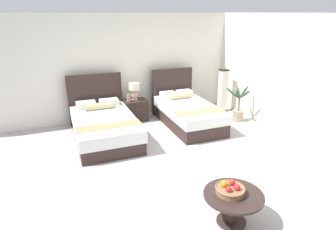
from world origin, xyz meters
TOP-DOWN VIEW (x-y plane):
  - ground_plane at (0.00, 0.00)m, footprint 9.22×9.52m
  - wall_back at (0.00, 2.96)m, footprint 9.22×0.12m
  - wall_side_right at (2.81, 0.40)m, footprint 0.12×5.12m
  - bed_near_window at (-1.02, 1.71)m, footprint 1.35×2.25m
  - bed_near_corner at (1.03, 1.70)m, footprint 1.18×2.15m
  - nightstand at (-0.06, 2.48)m, footprint 0.58×0.45m
  - table_lamp at (-0.06, 2.50)m, footprint 0.27×0.27m
  - vase at (-0.23, 2.44)m, footprint 0.09×0.09m
  - coffee_table at (-0.05, -1.71)m, footprint 0.78×0.78m
  - fruit_bowl at (-0.08, -1.67)m, footprint 0.38×0.38m
  - floor_lamp_corner at (2.40, 2.24)m, footprint 0.24×0.24m
  - potted_palm at (2.33, 1.40)m, footprint 0.56×0.56m

SIDE VIEW (x-z plane):
  - ground_plane at x=0.00m, z-range -0.02..0.00m
  - nightstand at x=-0.06m, z-range 0.00..0.54m
  - potted_palm at x=2.33m, z-range -0.17..0.74m
  - bed_near_window at x=-1.02m, z-range -0.32..0.91m
  - bed_near_corner at x=1.03m, z-range -0.31..0.92m
  - coffee_table at x=-0.05m, z-range 0.11..0.54m
  - fruit_bowl at x=-0.08m, z-range 0.41..0.57m
  - floor_lamp_corner at x=2.40m, z-range 0.00..1.17m
  - vase at x=-0.23m, z-range 0.54..0.73m
  - table_lamp at x=-0.06m, z-range 0.59..1.03m
  - wall_back at x=0.00m, z-range 0.00..2.62m
  - wall_side_right at x=2.81m, z-range 0.00..2.62m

